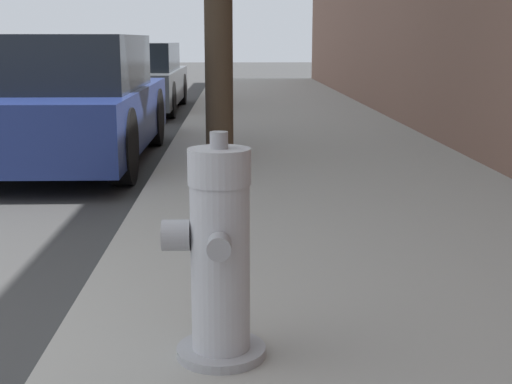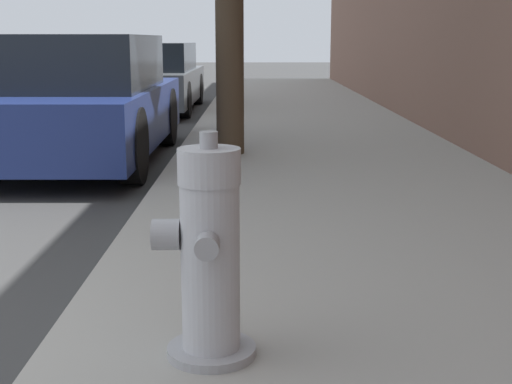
{
  "view_description": "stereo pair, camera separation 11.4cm",
  "coord_description": "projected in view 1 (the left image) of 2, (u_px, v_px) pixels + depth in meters",
  "views": [
    {
      "loc": [
        2.42,
        -2.28,
        1.31
      ],
      "look_at": [
        2.53,
        1.45,
        0.51
      ],
      "focal_mm": 50.0,
      "sensor_mm": 36.0,
      "label": 1
    },
    {
      "loc": [
        2.53,
        -2.28,
        1.31
      ],
      "look_at": [
        2.53,
        1.45,
        0.51
      ],
      "focal_mm": 50.0,
      "sensor_mm": 36.0,
      "label": 2
    }
  ],
  "objects": [
    {
      "name": "fire_hydrant",
      "position": [
        219.0,
        257.0,
        2.64
      ],
      "size": [
        0.38,
        0.39,
        0.86
      ],
      "color": "#97979C",
      "rests_on": "sidewalk_slab"
    },
    {
      "name": "parked_car_mid",
      "position": [
        134.0,
        78.0,
        13.22
      ],
      "size": [
        1.71,
        4.36,
        1.25
      ],
      "color": "#4C5156",
      "rests_on": "ground_plane"
    },
    {
      "name": "parked_car_near",
      "position": [
        66.0,
        102.0,
        7.58
      ],
      "size": [
        1.75,
        4.08,
        1.36
      ],
      "color": "navy",
      "rests_on": "ground_plane"
    }
  ]
}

